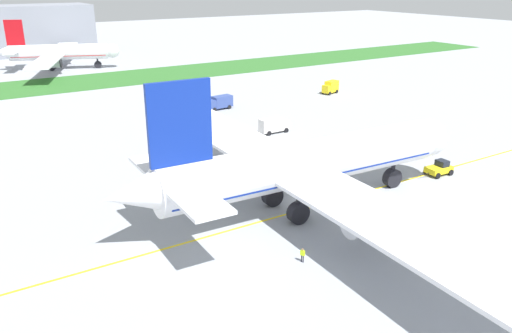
{
  "coord_description": "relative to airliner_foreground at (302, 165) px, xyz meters",
  "views": [
    {
      "loc": [
        -38.15,
        -49.83,
        28.15
      ],
      "look_at": [
        -2.97,
        5.67,
        3.94
      ],
      "focal_mm": 36.34,
      "sensor_mm": 36.0,
      "label": 1
    }
  ],
  "objects": [
    {
      "name": "service_truck_baggage_loader",
      "position": [
        48.62,
        52.06,
        -4.47
      ],
      "size": [
        5.17,
        3.38,
        3.2
      ],
      "color": "yellow",
      "rests_on": "ground"
    },
    {
      "name": "grass_median_strip",
      "position": [
        0.95,
        100.88,
        -6.11
      ],
      "size": [
        320.0,
        24.0,
        0.1
      ],
      "primitive_type": "cube",
      "color": "#2D6628",
      "rests_on": "ground"
    },
    {
      "name": "ground_plane",
      "position": [
        0.95,
        1.94,
        -6.16
      ],
      "size": [
        600.0,
        600.0,
        0.0
      ],
      "primitive_type": "plane",
      "color": "#9399A0",
      "rests_on": "ground"
    },
    {
      "name": "pushback_tug",
      "position": [
        25.16,
        -1.07,
        -5.15
      ],
      "size": [
        5.83,
        2.76,
        2.19
      ],
      "color": "yellow",
      "rests_on": "ground"
    },
    {
      "name": "ground_crew_wingwalker_port",
      "position": [
        -7.72,
        -10.44,
        -5.18
      ],
      "size": [
        0.4,
        0.52,
        1.61
      ],
      "color": "black",
      "rests_on": "ground"
    },
    {
      "name": "ground_crew_marshaller_front",
      "position": [
        6.15,
        1.24,
        -5.21
      ],
      "size": [
        0.42,
        0.47,
        1.57
      ],
      "color": "black",
      "rests_on": "ground"
    },
    {
      "name": "airliner_foreground",
      "position": [
        0.0,
        0.0,
        0.0
      ],
      "size": [
        49.27,
        76.77,
        18.16
      ],
      "color": "white",
      "rests_on": "ground"
    },
    {
      "name": "service_truck_catering_van",
      "position": [
        16.52,
        30.54,
        -4.58
      ],
      "size": [
        5.98,
        2.33,
        2.93
      ],
      "color": "white",
      "rests_on": "ground"
    },
    {
      "name": "service_truck_fuel_bowser",
      "position": [
        16.83,
        52.58,
        -4.55
      ],
      "size": [
        6.22,
        3.16,
        2.96
      ],
      "color": "#33478C",
      "rests_on": "ground"
    },
    {
      "name": "parked_airliner_far_outer",
      "position": [
        -1.08,
        127.08,
        -0.89
      ],
      "size": [
        36.63,
        57.06,
        15.57
      ],
      "color": "white",
      "rests_on": "ground"
    },
    {
      "name": "apron_taxi_line",
      "position": [
        0.95,
        -0.09,
        -6.15
      ],
      "size": [
        280.0,
        0.36,
        0.01
      ],
      "primitive_type": "cube",
      "color": "yellow",
      "rests_on": "ground"
    }
  ]
}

